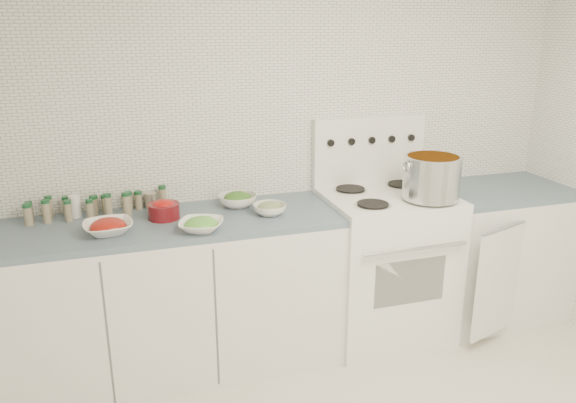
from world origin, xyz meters
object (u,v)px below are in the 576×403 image
at_px(stove, 384,260).
at_px(stock_pot, 432,175).
at_px(bowl_tomato, 108,227).
at_px(bowl_snowpea, 201,225).

distance_m(stove, stock_pot, 0.64).
xyz_separation_m(bowl_tomato, bowl_snowpea, (0.46, -0.10, -0.00)).
height_order(stove, stock_pot, stove).
bearing_deg(stove, bowl_snowpea, -170.44).
bearing_deg(stock_pot, stove, 135.97).
distance_m(stock_pot, bowl_tomato, 1.82).
bearing_deg(bowl_tomato, bowl_snowpea, -12.69).
xyz_separation_m(stove, stock_pot, (0.19, -0.18, 0.59)).
distance_m(bowl_tomato, bowl_snowpea, 0.47).
bearing_deg(bowl_tomato, stove, 3.27).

